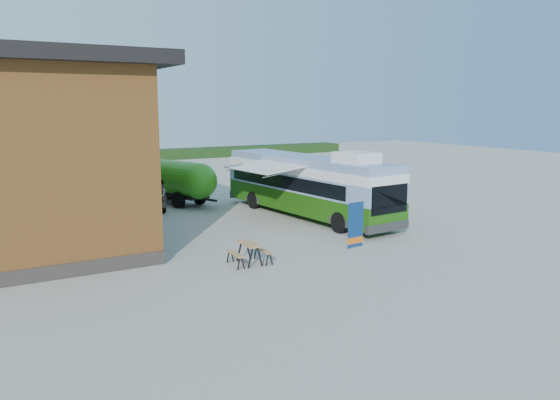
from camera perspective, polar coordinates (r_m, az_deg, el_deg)
ground at (r=23.00m, az=3.59°, el=-4.35°), size 100.00×100.00×0.00m
barn at (r=28.66m, az=-26.32°, el=4.74°), size 9.60×21.20×7.50m
hedge at (r=60.32m, az=-10.28°, el=4.79°), size 40.00×3.00×1.00m
bus at (r=27.86m, az=2.91°, el=1.71°), size 3.42×11.76×3.56m
awning at (r=27.02m, az=-1.17°, el=3.38°), size 2.91×4.31×0.51m
banner at (r=22.04m, az=7.89°, el=-3.03°), size 0.81×0.23×1.85m
picnic_table at (r=19.66m, az=-3.22°, el=-5.09°), size 1.40×1.26×0.76m
person_a at (r=30.05m, az=-16.22°, el=0.19°), size 0.69×0.68×1.60m
person_b at (r=29.35m, az=-12.41°, el=0.33°), size 1.03×1.10×1.80m
slurry_tanker at (r=32.19m, az=-11.08°, el=2.18°), size 3.52×6.50×2.52m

